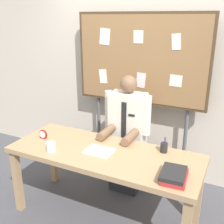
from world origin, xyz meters
The scene contains 10 objects.
ground_plane centered at (0.00, 0.00, 0.00)m, with size 12.00×12.00×0.00m, color #4C4C51.
back_wall centered at (0.00, 1.13, 1.35)m, with size 6.40×0.08×2.70m, color beige.
desk centered at (0.00, 0.00, 0.67)m, with size 1.87×0.73×0.76m.
person centered at (0.00, 0.57, 0.65)m, with size 0.55×0.56×1.39m.
bulletin_board centered at (0.00, 0.93, 1.49)m, with size 1.60×0.09×2.04m.
book_stack centered at (0.72, -0.17, 0.79)m, with size 0.22×0.30×0.07m.
open_notebook centered at (-0.04, -0.02, 0.76)m, with size 0.26×0.21×0.01m, color white.
desk_clock centered at (-0.73, -0.01, 0.80)m, with size 0.09×0.04×0.09m.
coffee_mug centered at (-0.47, -0.21, 0.80)m, with size 0.09×0.09×0.09m, color white.
pen_holder centered at (0.52, 0.24, 0.81)m, with size 0.07×0.07×0.16m.
Camera 1 is at (1.11, -2.09, 1.99)m, focal length 43.80 mm.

